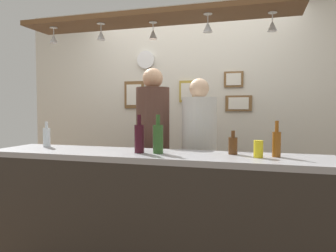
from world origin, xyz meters
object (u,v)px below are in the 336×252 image
at_px(person_middle_brown_shirt, 153,136).
at_px(picture_frame_lower_pair, 239,103).
at_px(bottle_beer_brown_stubby, 233,145).
at_px(drink_can, 258,149).
at_px(bottle_beer_amber_tall, 277,143).
at_px(picture_frame_crest, 187,91).
at_px(bottle_wine_dark_red, 139,138).
at_px(picture_frame_upper_small, 234,79).
at_px(wall_clock, 146,60).
at_px(bottle_soda_clear, 47,137).
at_px(person_right_white_patterned_shirt, 199,145).
at_px(picture_frame_caricature, 134,95).
at_px(bottle_champagne_green, 158,138).

distance_m(person_middle_brown_shirt, picture_frame_lower_pair, 1.11).
distance_m(bottle_beer_brown_stubby, drink_can, 0.22).
distance_m(bottle_beer_amber_tall, picture_frame_crest, 1.73).
relative_size(picture_frame_lower_pair, picture_frame_crest, 1.15).
relative_size(person_middle_brown_shirt, picture_frame_lower_pair, 5.87).
relative_size(bottle_wine_dark_red, picture_frame_crest, 1.15).
relative_size(bottle_beer_amber_tall, picture_frame_upper_small, 1.18).
bearing_deg(bottle_beer_brown_stubby, bottle_wine_dark_red, -169.72).
distance_m(bottle_wine_dark_red, picture_frame_upper_small, 1.66).
relative_size(drink_can, wall_clock, 0.55).
height_order(bottle_beer_amber_tall, bottle_beer_brown_stubby, bottle_beer_amber_tall).
bearing_deg(picture_frame_upper_small, picture_frame_crest, 180.00).
xyz_separation_m(picture_frame_lower_pair, picture_frame_crest, (-0.61, 0.00, 0.15)).
bearing_deg(person_middle_brown_shirt, bottle_soda_clear, -141.87).
relative_size(person_right_white_patterned_shirt, bottle_beer_amber_tall, 6.33).
xyz_separation_m(person_right_white_patterned_shirt, bottle_beer_brown_stubby, (0.38, -0.63, 0.08)).
distance_m(picture_frame_caricature, picture_frame_crest, 0.68).
bearing_deg(bottle_beer_amber_tall, bottle_wine_dark_red, -175.40).
bearing_deg(drink_can, person_right_white_patterned_shirt, 127.26).
height_order(person_middle_brown_shirt, bottle_soda_clear, person_middle_brown_shirt).
xyz_separation_m(picture_frame_upper_small, wall_clock, (-1.08, -0.01, 0.27)).
height_order(bottle_beer_brown_stubby, picture_frame_upper_small, picture_frame_upper_small).
relative_size(bottle_beer_amber_tall, bottle_champagne_green, 0.87).
height_order(person_right_white_patterned_shirt, bottle_wine_dark_red, person_right_white_patterned_shirt).
xyz_separation_m(bottle_wine_dark_red, picture_frame_crest, (0.05, 1.43, 0.44)).
bearing_deg(bottle_wine_dark_red, bottle_soda_clear, 172.19).
height_order(drink_can, wall_clock, wall_clock).
bearing_deg(picture_frame_lower_pair, person_right_white_patterned_shirt, -116.18).
relative_size(bottle_soda_clear, bottle_champagne_green, 0.77).
relative_size(bottle_beer_amber_tall, picture_frame_crest, 1.00).
bearing_deg(person_right_white_patterned_shirt, bottle_soda_clear, -153.85).
height_order(picture_frame_caricature, picture_frame_crest, picture_frame_caricature).
xyz_separation_m(bottle_champagne_green, drink_can, (0.75, -0.01, -0.06)).
bearing_deg(person_middle_brown_shirt, person_right_white_patterned_shirt, 0.00).
distance_m(picture_frame_lower_pair, wall_clock, 1.26).
height_order(picture_frame_crest, wall_clock, wall_clock).
bearing_deg(bottle_wine_dark_red, picture_frame_crest, 88.03).
bearing_deg(picture_frame_upper_small, picture_frame_lower_pair, 0.00).
xyz_separation_m(bottle_beer_amber_tall, picture_frame_lower_pair, (-0.36, 1.35, 0.31)).
height_order(bottle_soda_clear, picture_frame_crest, picture_frame_crest).
bearing_deg(bottle_beer_amber_tall, drink_can, -151.22).
relative_size(bottle_soda_clear, drink_can, 1.89).
bearing_deg(picture_frame_upper_small, bottle_soda_clear, -139.97).
distance_m(picture_frame_upper_small, picture_frame_crest, 0.57).
distance_m(picture_frame_caricature, wall_clock, 0.46).
distance_m(bottle_beer_amber_tall, drink_can, 0.15).
distance_m(bottle_beer_amber_tall, wall_clock, 2.18).
bearing_deg(bottle_wine_dark_red, person_right_white_patterned_shirt, 66.49).
bearing_deg(bottle_beer_amber_tall, wall_clock, 137.96).
relative_size(picture_frame_lower_pair, picture_frame_upper_small, 1.36).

